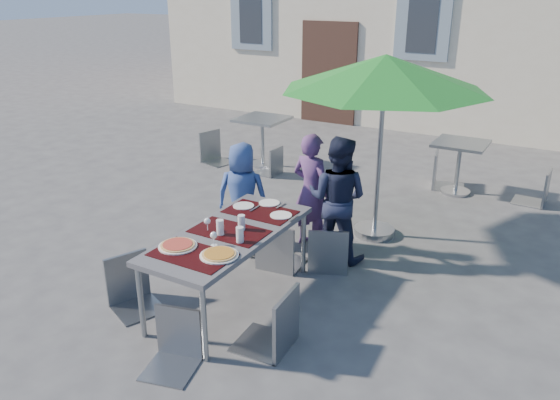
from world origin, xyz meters
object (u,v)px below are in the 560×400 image
Objects in this scene: chair_2 at (329,223)px; chair_5 at (171,308)px; pizza_near_left at (178,245)px; bg_chair_r_0 at (272,145)px; patio_umbrella at (385,74)px; bg_chair_l_1 at (445,149)px; chair_4 at (275,285)px; child_1 at (311,191)px; chair_0 at (242,205)px; dining_table at (229,237)px; child_2 at (337,199)px; bg_chair_l_0 at (213,128)px; cafe_table_0 at (262,131)px; child_0 at (242,195)px; chair_3 at (128,253)px; pizza_near_right at (219,254)px; chair_1 at (279,218)px; bg_chair_r_1 at (543,166)px; cafe_table_1 at (459,158)px.

chair_5 is at bearing -101.17° from chair_2.
bg_chair_r_0 is (-1.44, 4.03, -0.26)m from pizza_near_left.
patio_umbrella is 2.31× the size of bg_chair_l_1.
chair_4 is at bearing -92.24° from bg_chair_l_1.
child_1 is 1.47× the size of chair_0.
child_2 is at bearing 70.45° from dining_table.
chair_5 is at bearing -136.20° from chair_4.
bg_chair_l_0 reaches higher than chair_0.
chair_2 is 1.15× the size of cafe_table_0.
child_0 is 1.34× the size of chair_0.
cafe_table_0 is at bearing -171.38° from bg_chair_l_1.
child_2 is 2.30m from chair_3.
child_0 is 1.39× the size of chair_5.
pizza_near_right is 0.32× the size of bg_chair_l_1.
chair_1 is 1.06× the size of bg_chair_r_1.
child_0 reaches higher than cafe_table_1.
cafe_table_0 is 0.52m from bg_chair_r_0.
dining_table is 1.79× the size of bg_chair_l_1.
chair_0 reaches higher than pizza_near_right.
child_0 is (-0.41, 1.64, -0.15)m from pizza_near_left.
cafe_table_0 is at bearing 138.11° from bg_chair_r_0.
child_2 is 3.04m from bg_chair_r_0.
bg_chair_r_1 is (1.11, 0.12, 0.01)m from cafe_table_1.
bg_chair_r_1 is at bearing 66.33° from pizza_near_right.
cafe_table_0 is at bearing -174.86° from cafe_table_1.
pizza_near_left is 2.03m from child_1.
bg_chair_r_0 is (1.24, -0.11, -0.10)m from bg_chair_l_0.
chair_0 is 3.58m from cafe_table_1.
child_2 is at bearing 171.74° from child_0.
bg_chair_r_1 is at bearing 6.30° from cafe_table_1.
bg_chair_l_0 is (-2.32, 2.60, 0.06)m from chair_0.
child_2 reaches higher than chair_2.
bg_chair_l_1 is at bearing 17.05° from bg_chair_r_0.
bg_chair_l_1 is at bearing -136.21° from child_0.
child_2 reaches higher than bg_chair_l_1.
child_2 is 2.88m from cafe_table_1.
bg_chair_r_0 is at bearing 131.29° from chair_2.
cafe_table_0 is (-2.77, 4.31, -0.01)m from chair_4.
bg_chair_l_0 reaches higher than chair_5.
chair_1 is 1.83m from chair_5.
chair_1 is 3.70m from cafe_table_0.
patio_umbrella is at bearing -22.71° from bg_chair_l_0.
child_1 is at bearing 90.93° from chair_5.
bg_chair_l_1 is (0.93, 4.33, -0.09)m from dining_table.
bg_chair_l_1 is at bearing 83.30° from chair_2.
chair_0 is 1.07× the size of bg_chair_r_0.
bg_chair_l_1 reaches higher than dining_table.
bg_chair_r_1 is at bearing 61.66° from chair_2.
bg_chair_l_0 is (-2.88, 3.64, -0.09)m from dining_table.
chair_1 is at bearing -154.57° from chair_2.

